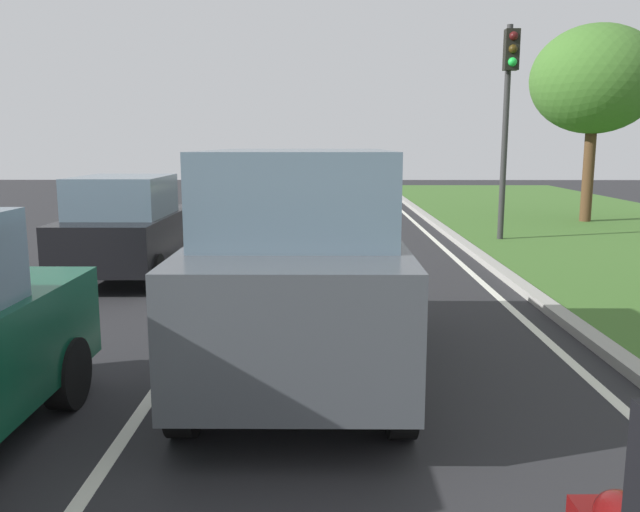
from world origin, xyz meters
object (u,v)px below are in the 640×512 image
at_px(car_suv_ahead, 300,261).
at_px(car_hatchback_far, 127,227).
at_px(tree_roadside_far, 595,80).
at_px(traffic_light_near_right, 508,95).

distance_m(car_suv_ahead, car_hatchback_far, 5.87).
bearing_deg(car_hatchback_far, tree_roadside_far, 34.69).
xyz_separation_m(traffic_light_near_right, tree_roadside_far, (3.45, 3.71, 0.66)).
bearing_deg(traffic_light_near_right, tree_roadside_far, 47.06).
bearing_deg(car_suv_ahead, car_hatchback_far, 123.66).
relative_size(car_hatchback_far, tree_roadside_far, 0.66).
xyz_separation_m(car_suv_ahead, traffic_light_near_right, (4.48, 8.96, 2.27)).
relative_size(car_suv_ahead, traffic_light_near_right, 0.90).
xyz_separation_m(car_suv_ahead, car_hatchback_far, (-3.23, 4.90, -0.28)).
distance_m(car_suv_ahead, traffic_light_near_right, 10.27).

